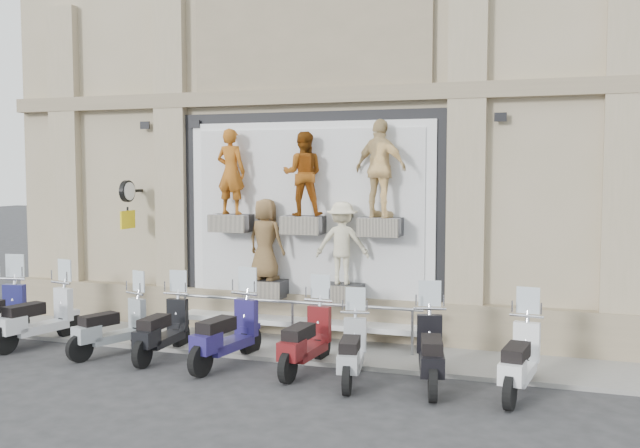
# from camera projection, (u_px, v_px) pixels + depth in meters

# --- Properties ---
(ground) EXTENTS (90.00, 90.00, 0.00)m
(ground) POSITION_uv_depth(u_px,v_px,m) (249.00, 378.00, 11.66)
(ground) COLOR #2B2B2D
(ground) RESTS_ON ground
(sidewalk) EXTENTS (16.00, 2.20, 0.08)m
(sidewalk) POSITION_uv_depth(u_px,v_px,m) (295.00, 346.00, 13.64)
(sidewalk) COLOR #989590
(sidewalk) RESTS_ON ground
(building) EXTENTS (14.00, 8.60, 12.00)m
(building) POSITION_uv_depth(u_px,v_px,m) (364.00, 66.00, 17.81)
(building) COLOR tan
(building) RESTS_ON ground
(shop_vitrine) EXTENTS (5.60, 0.83, 4.30)m
(shop_vitrine) POSITION_uv_depth(u_px,v_px,m) (311.00, 219.00, 14.03)
(shop_vitrine) COLOR black
(shop_vitrine) RESTS_ON ground
(guard_rail) EXTENTS (5.06, 0.10, 0.93)m
(guard_rail) POSITION_uv_depth(u_px,v_px,m) (293.00, 325.00, 13.51)
(guard_rail) COLOR #9EA0A5
(guard_rail) RESTS_ON ground
(clock_sign_bracket) EXTENTS (0.10, 0.80, 1.02)m
(clock_sign_bracket) POSITION_uv_depth(u_px,v_px,m) (128.00, 198.00, 15.03)
(clock_sign_bracket) COLOR black
(clock_sign_bracket) RESTS_ON ground
(scooter_b) EXTENTS (1.01, 2.08, 1.62)m
(scooter_b) POSITION_uv_depth(u_px,v_px,m) (37.00, 305.00, 13.68)
(scooter_b) COLOR silver
(scooter_b) RESTS_ON ground
(scooter_c) EXTENTS (1.16, 1.91, 1.50)m
(scooter_c) POSITION_uv_depth(u_px,v_px,m) (112.00, 315.00, 13.06)
(scooter_c) COLOR #8D9499
(scooter_c) RESTS_ON ground
(scooter_d) EXTENTS (0.59, 1.89, 1.52)m
(scooter_d) POSITION_uv_depth(u_px,v_px,m) (162.00, 317.00, 12.82)
(scooter_d) COLOR black
(scooter_d) RESTS_ON ground
(scooter_e) EXTENTS (0.91, 2.10, 1.65)m
(scooter_e) POSITION_uv_depth(u_px,v_px,m) (226.00, 319.00, 12.30)
(scooter_e) COLOR #1F1855
(scooter_e) RESTS_ON ground
(scooter_f) EXTENTS (0.70, 1.97, 1.57)m
(scooter_f) POSITION_uv_depth(u_px,v_px,m) (306.00, 326.00, 11.94)
(scooter_f) COLOR #5A0F11
(scooter_f) RESTS_ON ground
(scooter_g) EXTENTS (0.82, 1.84, 1.45)m
(scooter_g) POSITION_uv_depth(u_px,v_px,m) (352.00, 338.00, 11.34)
(scooter_g) COLOR #9D9FA3
(scooter_g) RESTS_ON ground
(scooter_h) EXTENTS (0.98, 2.03, 1.59)m
(scooter_h) POSITION_uv_depth(u_px,v_px,m) (431.00, 337.00, 11.08)
(scooter_h) COLOR black
(scooter_h) RESTS_ON ground
(scooter_i) EXTENTS (0.80, 1.98, 1.56)m
(scooter_i) POSITION_uv_depth(u_px,v_px,m) (520.00, 345.00, 10.66)
(scooter_i) COLOR white
(scooter_i) RESTS_ON ground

